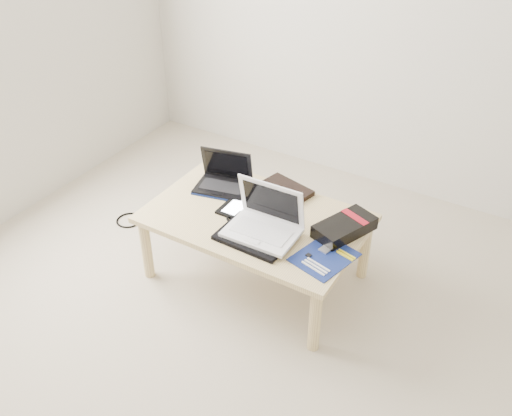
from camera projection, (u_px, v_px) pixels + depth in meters
The scene contains 14 objects.
ground at pixel (248, 406), 2.45m from camera, with size 4.00×4.00×0.00m, color #C1B29C.
room_shell at pixel (243, 10), 1.49m from camera, with size 4.20×4.20×2.70m.
coffee_table at pixel (256, 224), 2.94m from camera, with size 1.10×0.70×0.40m.
book at pixel (281, 192), 3.07m from camera, with size 0.32×0.29×0.03m.
netbook at pixel (224, 180), 3.11m from camera, with size 0.33×0.27×0.21m.
tablet at pixel (247, 210), 2.94m from camera, with size 0.27×0.21×0.01m.
remote at pixel (289, 227), 2.83m from camera, with size 0.11×0.20×0.02m.
neoprene_sleeve at pixel (255, 236), 2.76m from camera, with size 0.35×0.25×0.02m, color black.
white_laptop at pixel (265, 222), 2.75m from camera, with size 0.35×0.25×0.25m.
motherboard at pixel (325, 257), 2.64m from camera, with size 0.29×0.33×0.01m.
gpu_box at pixel (345, 227), 2.78m from camera, with size 0.26×0.35×0.07m.
cable_coil at pixel (236, 218), 2.89m from camera, with size 0.10×0.10×0.01m, color black.
floor_cable_coil at pixel (129, 220), 3.55m from camera, with size 0.16×0.16×0.01m, color black.
floor_cable_trail at pixel (151, 220), 3.55m from camera, with size 0.01×0.01×0.32m, color black.
Camera 1 is at (0.81, -1.28, 2.11)m, focal length 40.00 mm.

